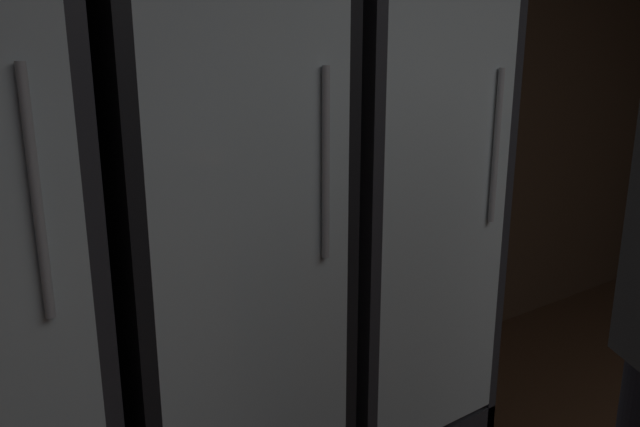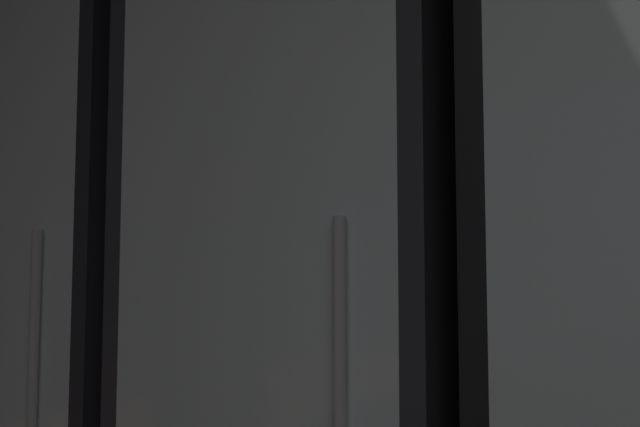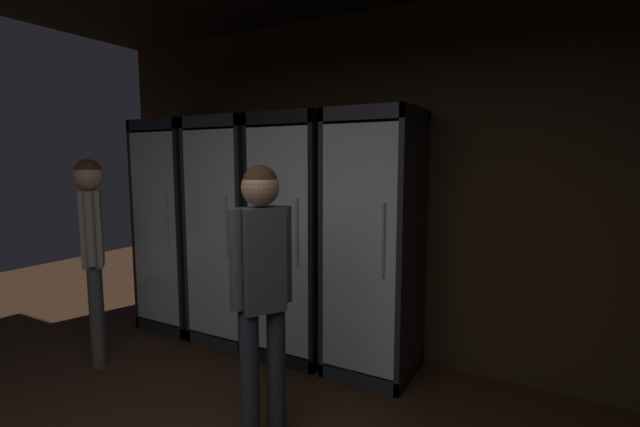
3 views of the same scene
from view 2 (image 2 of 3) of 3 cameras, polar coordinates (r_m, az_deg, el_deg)
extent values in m
cube|color=black|center=(2.03, -12.15, -12.13)|extent=(0.63, 0.04, 1.99)
cube|color=black|center=(2.07, -23.65, -11.70)|extent=(0.04, 0.59, 1.99)
cube|color=black|center=(1.63, -11.10, -14.05)|extent=(0.04, 0.59, 1.99)
cube|color=black|center=(1.94, -17.44, 16.05)|extent=(0.63, 0.59, 0.10)
cube|color=white|center=(2.01, -12.75, -12.21)|extent=(0.55, 0.02, 1.75)
cylinder|color=#B2B2B7|center=(1.49, -22.36, -10.86)|extent=(0.02, 0.02, 0.50)
cylinder|color=#336B38|center=(2.04, -21.20, -13.43)|extent=(0.03, 0.03, 0.07)
cylinder|color=gray|center=(1.93, -18.70, -14.37)|extent=(0.02, 0.02, 0.06)
cylinder|color=gray|center=(1.81, -16.18, -13.33)|extent=(0.03, 0.03, 0.10)
cylinder|color=#336B38|center=(1.69, -14.27, -15.18)|extent=(0.02, 0.02, 0.10)
cube|color=silver|center=(1.82, -17.93, -3.88)|extent=(0.53, 0.51, 0.02)
cylinder|color=black|center=(1.98, -20.44, -0.27)|extent=(0.08, 0.08, 0.23)
cylinder|color=black|center=(2.00, -20.32, 4.07)|extent=(0.03, 0.03, 0.07)
cylinder|color=tan|center=(1.98, -20.44, -0.32)|extent=(0.08, 0.08, 0.08)
cylinder|color=brown|center=(1.81, -17.94, -0.52)|extent=(0.07, 0.07, 0.20)
cylinder|color=brown|center=(1.82, -17.83, 4.00)|extent=(0.03, 0.03, 0.09)
cylinder|color=#B2332D|center=(1.81, -17.96, -0.99)|extent=(0.07, 0.07, 0.06)
cylinder|color=gray|center=(1.73, -12.95, -0.01)|extent=(0.08, 0.08, 0.22)
cylinder|color=gray|center=(1.74, -12.85, 5.16)|extent=(0.03, 0.03, 0.09)
cylinder|color=#B2332D|center=(1.73, -12.94, 0.28)|extent=(0.08, 0.08, 0.07)
cube|color=#2B2B30|center=(1.65, 5.96, -14.01)|extent=(0.63, 0.04, 1.99)
cube|color=#2B2B30|center=(1.57, -8.67, -14.43)|extent=(0.04, 0.59, 1.99)
cube|color=#2B2B30|center=(1.29, 13.06, -16.62)|extent=(0.04, 0.59, 1.99)
cube|color=white|center=(1.62, 5.50, -14.18)|extent=(0.55, 0.02, 1.75)
cylinder|color=#B2B2B7|center=(1.03, 1.60, -14.16)|extent=(0.02, 0.02, 0.50)
cylinder|color=brown|center=(1.44, -4.78, -16.08)|extent=(0.03, 0.03, 0.10)
cylinder|color=#9EAD99|center=(1.37, 6.65, -16.62)|extent=(0.02, 0.02, 0.10)
cube|color=silver|center=(1.38, 1.02, -3.97)|extent=(0.53, 0.51, 0.02)
cylinder|color=black|center=(1.46, -3.75, 0.19)|extent=(0.08, 0.08, 0.20)
cylinder|color=black|center=(1.48, -3.72, 5.26)|extent=(0.03, 0.03, 0.07)
cylinder|color=#2D2D33|center=(1.46, -3.75, -0.25)|extent=(0.08, 0.08, 0.06)
cylinder|color=#9EAD99|center=(1.33, 5.93, 0.40)|extent=(0.08, 0.08, 0.19)
cylinder|color=#9EAD99|center=(1.35, 5.88, 5.83)|extent=(0.02, 0.02, 0.07)
cylinder|color=tan|center=(1.33, 5.93, 0.24)|extent=(0.08, 0.08, 0.07)
cylinder|color=black|center=(1.23, 20.87, 1.44)|extent=(0.07, 0.07, 0.20)
cylinder|color=black|center=(1.25, 20.70, 7.55)|extent=(0.03, 0.03, 0.07)
cylinder|color=white|center=(1.23, 20.89, 0.77)|extent=(0.07, 0.07, 0.06)
camera|label=1|loc=(0.72, -82.71, 3.29)|focal=31.76mm
camera|label=3|loc=(2.70, 165.11, 11.93)|focal=24.95mm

